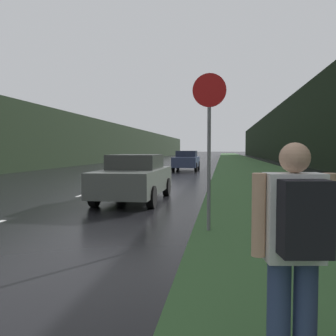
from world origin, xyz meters
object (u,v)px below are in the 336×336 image
at_px(stop_sign, 209,137).
at_px(car_passing_near, 135,177).
at_px(hitchhiker_with_backpack, 295,246).
at_px(car_passing_far, 186,160).

xyz_separation_m(stop_sign, car_passing_near, (-2.45, 3.89, -1.11)).
height_order(hitchhiker_with_backpack, car_passing_far, hitchhiker_with_backpack).
bearing_deg(stop_sign, hitchhiker_with_backpack, -80.52).
bearing_deg(hitchhiker_with_backpack, stop_sign, 90.44).
height_order(hitchhiker_with_backpack, car_passing_near, hitchhiker_with_backpack).
xyz_separation_m(stop_sign, hitchhiker_with_backpack, (0.74, -4.44, -0.89)).
bearing_deg(hitchhiker_with_backpack, car_passing_near, 101.93).
distance_m(car_passing_near, car_passing_far, 16.15).
bearing_deg(car_passing_near, stop_sign, 122.23).
distance_m(hitchhiker_with_backpack, car_passing_far, 24.68).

